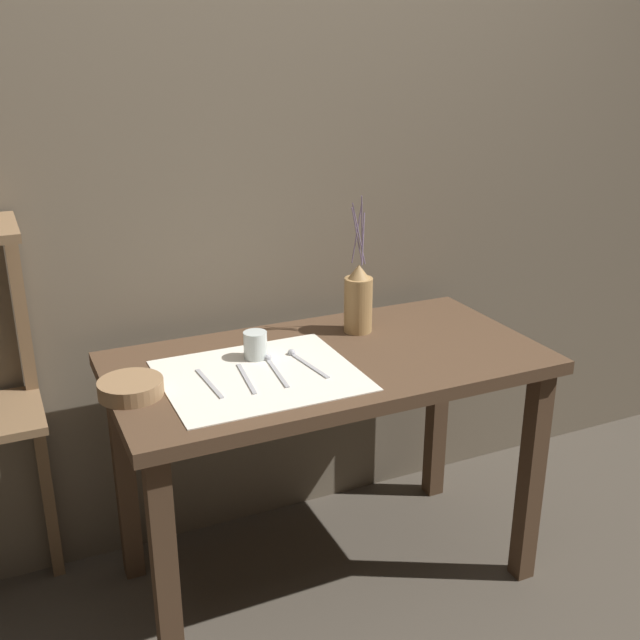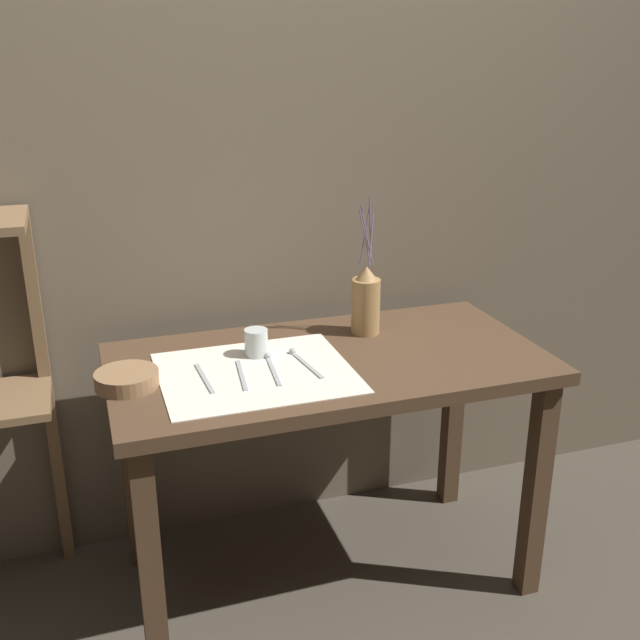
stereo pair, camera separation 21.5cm
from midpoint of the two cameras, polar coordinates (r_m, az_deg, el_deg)
ground_plane at (r=2.60m, az=3.08°, el=-18.78°), size 12.00×12.00×0.00m
stone_wall_back at (r=2.47m, az=-0.14°, el=10.03°), size 7.00×0.06×2.40m
wooden_table at (r=2.25m, az=3.39°, el=-5.56°), size 1.28×0.66×0.77m
linen_cloth at (r=2.09m, az=-1.98°, el=-4.09°), size 0.53×0.45×0.00m
pitcher_with_flowers at (r=2.36m, az=6.12°, el=1.35°), size 0.09×0.09×0.44m
wooden_bowl at (r=2.05m, az=-11.63°, el=-4.51°), size 0.17×0.17×0.04m
glass_tumbler_near at (r=2.19m, az=-2.10°, el=-1.78°), size 0.07×0.07×0.08m
fork_inner at (r=2.06m, az=-5.86°, el=-4.50°), size 0.02×0.20×0.00m
fork_outer at (r=2.07m, az=-3.04°, el=-4.28°), size 0.03×0.20×0.00m
spoon_inner at (r=2.15m, az=-0.98°, el=-3.27°), size 0.04×0.21×0.02m
spoon_outer at (r=2.18m, az=1.16°, el=-2.90°), size 0.04×0.21×0.02m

